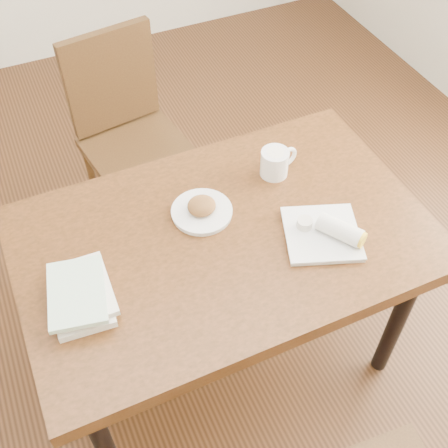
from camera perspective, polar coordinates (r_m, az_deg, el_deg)
name	(u,v)px	position (r m, az deg, el deg)	size (l,w,h in m)	color
ground	(224,351)	(2.41, 0.00, -12.74)	(4.00, 5.00, 0.01)	#472814
table	(224,250)	(1.84, 0.00, -2.65)	(1.31, 0.84, 0.75)	brown
chair_far	(128,127)	(2.52, -9.75, 9.67)	(0.48, 0.48, 0.95)	#3F2B12
plate_scone	(202,210)	(1.83, -2.27, 1.47)	(0.20, 0.20, 0.06)	white
coffee_mug	(276,162)	(1.95, 5.26, 6.30)	(0.14, 0.10, 0.10)	white
plate_burrito	(327,232)	(1.79, 10.47, -0.84)	(0.30, 0.30, 0.08)	white
book_stack	(81,294)	(1.66, -14.36, -6.95)	(0.20, 0.26, 0.06)	white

